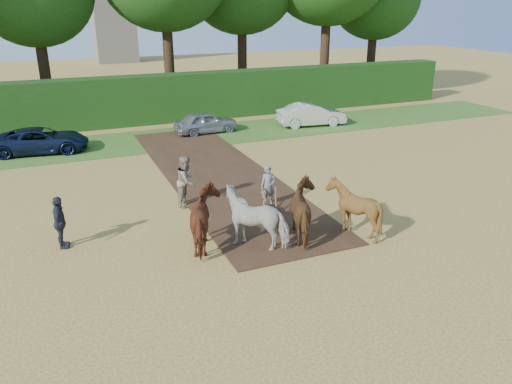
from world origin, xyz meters
TOP-DOWN VIEW (x-y plane):
  - ground at (0.00, 0.00)m, footprint 120.00×120.00m
  - earth_strip at (1.50, 7.00)m, footprint 4.50×17.00m
  - grass_verge at (0.00, 14.00)m, footprint 50.00×5.00m
  - hedgerow at (0.00, 18.50)m, footprint 46.00×1.60m
  - spectator_near at (-0.69, 4.10)m, footprint 1.14×1.20m
  - spectator_far at (-5.30, 2.16)m, footprint 0.57×1.06m
  - plough_team at (1.35, -0.03)m, footprint 6.54×4.68m
  - parked_cars at (-4.57, 13.98)m, footprint 30.44×2.93m

SIDE VIEW (x-z plane):
  - ground at x=0.00m, z-range 0.00..0.00m
  - grass_verge at x=0.00m, z-range 0.00..0.03m
  - earth_strip at x=1.50m, z-range 0.00..0.05m
  - parked_cars at x=-4.57m, z-range -0.03..1.39m
  - spectator_far at x=-5.30m, z-range 0.00..1.72m
  - plough_team at x=1.35m, z-range -0.01..1.88m
  - spectator_near at x=-0.69m, z-range 0.00..1.94m
  - hedgerow at x=0.00m, z-range 0.00..3.00m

